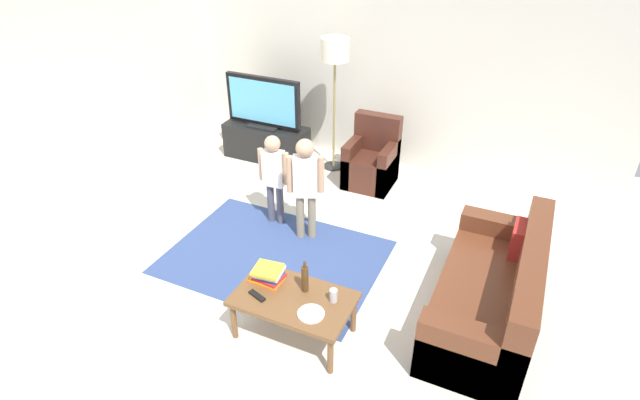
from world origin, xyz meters
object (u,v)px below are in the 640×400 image
armchair (372,162)px  plate (311,314)px  tv_stand (267,143)px  tv_remote (257,296)px  book_stack (268,274)px  bottle (305,279)px  floor_lamp (335,57)px  tv (263,103)px  coffee_table (294,302)px  soda_can (333,295)px  child_near_tv (274,172)px  child_center (305,181)px  couch (495,296)px

armchair → plate: (0.53, -2.94, 0.13)m
tv_stand → tv_remote: tv_stand is taller
book_stack → plate: book_stack is taller
bottle → floor_lamp: bearing=108.9°
book_stack → armchair: bearing=90.3°
book_stack → tv: bearing=120.6°
coffee_table → plate: plate is taller
tv_remote → soda_can: (0.60, 0.22, 0.05)m
coffee_table → bottle: 0.22m
tv → child_near_tv: bearing=-56.1°
tv_stand → soda_can: size_ratio=10.00×
child_center → plate: size_ratio=5.40×
plate → bottle: bearing=125.4°
tv_stand → armchair: armchair is taller
armchair → tv_remote: size_ratio=5.29×
tv → child_center: size_ratio=0.93×
couch → child_near_tv: (-2.53, 0.60, 0.37)m
soda_can → plate: (-0.10, -0.22, -0.05)m
armchair → coffee_table: (0.31, -2.82, 0.07)m
armchair → child_near_tv: child_near_tv is taller
floor_lamp → bottle: floor_lamp is taller
tv_remote → soda_can: bearing=39.1°
tv → book_stack: tv is taller
child_near_tv → coffee_table: bearing=-55.8°
child_near_tv → child_center: child_center is taller
armchair → book_stack: (0.02, -2.72, 0.19)m
couch → bottle: couch is taller
tv → soda_can: bearing=-50.7°
armchair → book_stack: bearing=-89.7°
book_stack → child_near_tv: bearing=117.1°
floor_lamp → book_stack: floor_lamp is taller
bottle → tv_remote: size_ratio=1.80×
tv_remote → child_center: bearing=119.4°
child_center → bottle: size_ratio=3.89×
armchair → bottle: bearing=-82.4°
floor_lamp → child_center: 1.89m
floor_lamp → soda_can: size_ratio=14.83×
floor_lamp → bottle: size_ratio=5.83×
child_near_tv → child_center: bearing=-15.0°
coffee_table → tv_remote: size_ratio=5.88×
tv → couch: tv is taller
armchair → tv: bearing=179.3°
child_center → soda_can: (0.87, -1.26, -0.23)m
coffee_table → plate: size_ratio=4.55×
coffee_table → child_near_tv: bearing=124.2°
tv_stand → couch: couch is taller
child_center → child_near_tv: bearing=165.0°
tv_remote → floor_lamp: bearing=120.9°
book_stack → child_center: bearing=101.5°
tv_stand → bottle: bearing=-54.3°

